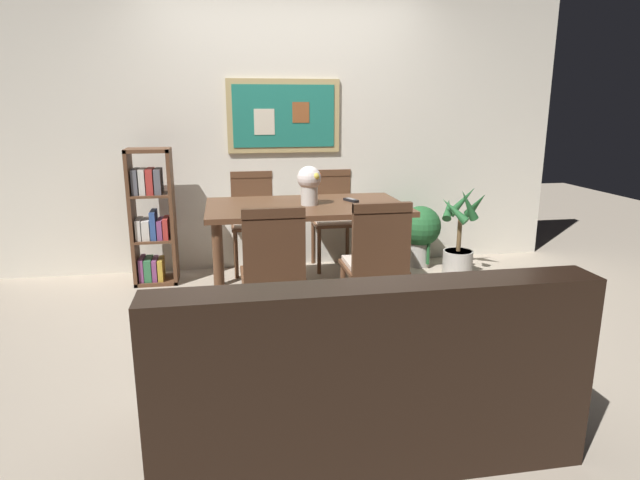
# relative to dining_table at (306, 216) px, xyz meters

# --- Properties ---
(ground_plane) EXTENTS (12.00, 12.00, 0.00)m
(ground_plane) POSITION_rel_dining_table_xyz_m (-0.04, -0.53, -0.66)
(ground_plane) COLOR tan
(wall_back_with_painting) EXTENTS (5.20, 0.14, 2.60)m
(wall_back_with_painting) POSITION_rel_dining_table_xyz_m (-0.04, 0.94, 0.65)
(wall_back_with_painting) COLOR silver
(wall_back_with_painting) RESTS_ON ground_plane
(dining_table) EXTENTS (1.54, 0.90, 0.75)m
(dining_table) POSITION_rel_dining_table_xyz_m (0.00, 0.00, 0.00)
(dining_table) COLOR brown
(dining_table) RESTS_ON ground_plane
(dining_chair_near_right) EXTENTS (0.40, 0.41, 0.91)m
(dining_chair_near_right) POSITION_rel_dining_table_xyz_m (0.35, -0.79, -0.12)
(dining_chair_near_right) COLOR brown
(dining_chair_near_right) RESTS_ON ground_plane
(dining_chair_far_right) EXTENTS (0.40, 0.41, 0.91)m
(dining_chair_far_right) POSITION_rel_dining_table_xyz_m (0.37, 0.80, -0.12)
(dining_chair_far_right) COLOR brown
(dining_chair_far_right) RESTS_ON ground_plane
(dining_chair_far_left) EXTENTS (0.40, 0.41, 0.91)m
(dining_chair_far_left) POSITION_rel_dining_table_xyz_m (-0.37, 0.81, -0.12)
(dining_chair_far_left) COLOR brown
(dining_chair_far_left) RESTS_ON ground_plane
(dining_chair_near_left) EXTENTS (0.40, 0.41, 0.91)m
(dining_chair_near_left) POSITION_rel_dining_table_xyz_m (-0.34, -0.84, -0.12)
(dining_chair_near_left) COLOR brown
(dining_chair_near_left) RESTS_ON ground_plane
(leather_couch) EXTENTS (1.80, 0.84, 0.84)m
(leather_couch) POSITION_rel_dining_table_xyz_m (-0.06, -1.95, -0.34)
(leather_couch) COLOR black
(leather_couch) RESTS_ON ground_plane
(bookshelf) EXTENTS (0.36, 0.28, 1.15)m
(bookshelf) POSITION_rel_dining_table_xyz_m (-1.24, 0.57, -0.10)
(bookshelf) COLOR brown
(bookshelf) RESTS_ON ground_plane
(potted_ivy) EXTENTS (0.38, 0.38, 0.58)m
(potted_ivy) POSITION_rel_dining_table_xyz_m (1.19, 0.64, -0.31)
(potted_ivy) COLOR #B2ADA3
(potted_ivy) RESTS_ON ground_plane
(potted_palm) EXTENTS (0.43, 0.43, 0.81)m
(potted_palm) POSITION_rel_dining_table_xyz_m (1.44, 0.32, -0.35)
(potted_palm) COLOR #B2ADA3
(potted_palm) RESTS_ON ground_plane
(flower_vase) EXTENTS (0.19, 0.20, 0.30)m
(flower_vase) POSITION_rel_dining_table_xyz_m (0.02, -0.02, 0.27)
(flower_vase) COLOR beige
(flower_vase) RESTS_ON dining_table
(tv_remote) EXTENTS (0.10, 0.16, 0.02)m
(tv_remote) POSITION_rel_dining_table_xyz_m (0.37, 0.06, 0.11)
(tv_remote) COLOR black
(tv_remote) RESTS_ON dining_table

